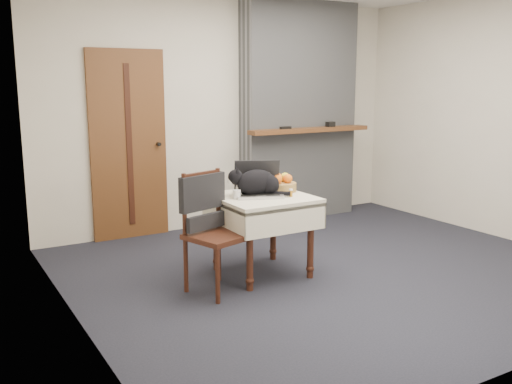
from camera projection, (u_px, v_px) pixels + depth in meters
ground at (332, 269)px, 5.15m from camera, size 4.50×4.50×0.00m
room_shell at (305, 71)px, 5.21m from camera, size 4.52×4.01×2.61m
door at (129, 145)px, 6.03m from camera, size 0.82×0.10×2.00m
chimney at (299, 112)px, 6.91m from camera, size 1.62×0.48×2.60m
side_table at (262, 209)px, 4.92m from camera, size 0.78×0.78×0.70m
laptop at (258, 187)px, 4.93m from camera, size 0.50×0.47×0.29m
cat at (257, 183)px, 4.89m from camera, size 0.49×0.36×0.26m
cream_jar at (237, 194)px, 4.77m from camera, size 0.07×0.07×0.08m
pill_bottle at (291, 193)px, 4.86m from camera, size 0.03×0.03×0.07m
fruit_basket at (281, 184)px, 5.10m from camera, size 0.28×0.28×0.16m
desk_clutter at (277, 193)px, 5.01m from camera, size 0.14×0.08×0.01m
chair at (209, 215)px, 4.56m from camera, size 0.54×0.53×0.97m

